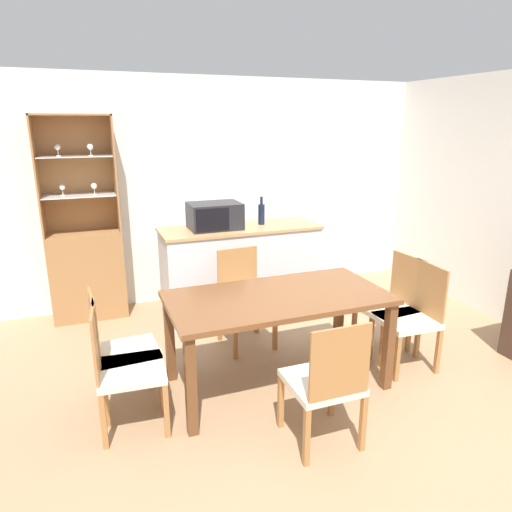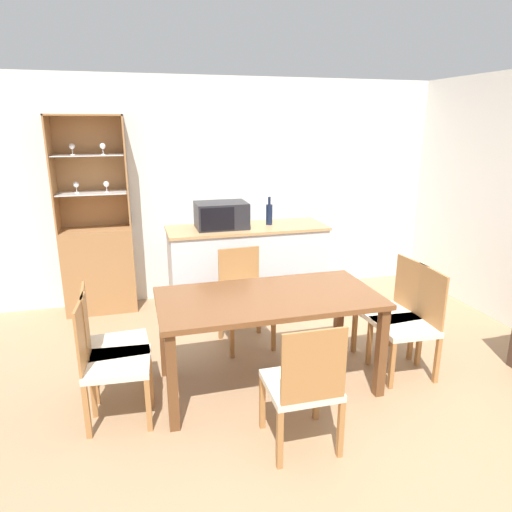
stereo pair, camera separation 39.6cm
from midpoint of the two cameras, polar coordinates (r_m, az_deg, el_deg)
ground_plane at (r=3.59m, az=9.89°, el=-18.63°), size 18.00×18.00×0.00m
wall_back at (r=5.49m, az=-1.17°, el=8.26°), size 6.80×0.06×2.55m
kitchen_counter at (r=5.00m, az=1.16°, el=-1.80°), size 1.70×0.60×0.98m
display_cabinet at (r=5.26m, az=-17.08°, el=-0.07°), size 0.75×0.38×2.13m
dining_table at (r=3.55m, az=4.78°, el=-6.45°), size 1.69×0.86×0.77m
dining_chair_side_right_near at (r=4.07m, az=21.41°, el=-7.90°), size 0.46×0.46×0.91m
dining_chair_side_left_near at (r=3.34m, az=-14.50°, el=-12.68°), size 0.47×0.47×0.91m
dining_chair_side_left_far at (r=3.57m, az=-14.60°, el=-10.75°), size 0.46×0.46×0.91m
dining_chair_head_far at (r=4.31m, az=1.16°, el=-5.38°), size 0.47×0.47×0.91m
dining_chair_side_right_far at (r=4.27m, az=19.32°, el=-6.57°), size 0.47×0.47×0.91m
dining_chair_head_near at (r=3.02m, az=9.84°, el=-15.77°), size 0.44×0.44×0.91m
microwave at (r=4.79m, az=-2.00°, el=5.10°), size 0.53×0.39×0.27m
wine_bottle at (r=4.96m, az=3.96°, el=5.27°), size 0.07×0.07×0.30m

